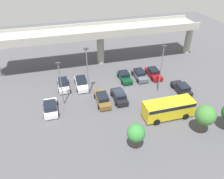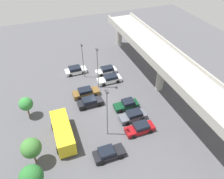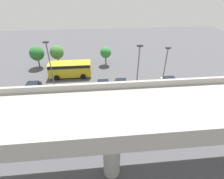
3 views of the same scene
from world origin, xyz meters
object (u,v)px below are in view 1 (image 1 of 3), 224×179
(parked_car_2, at_px, (81,83))
(parked_car_4, at_px, (119,96))
(parked_car_1, at_px, (63,84))
(shuttle_bus, at_px, (168,108))
(parked_car_5, at_px, (125,77))
(parked_car_7, at_px, (153,73))
(tree_front_centre, at_px, (206,115))
(lamp_post_mid_lot, at_px, (87,69))
(parked_car_3, at_px, (102,99))
(lamp_post_by_overpass, at_px, (61,81))
(tree_front_left, at_px, (136,133))
(parked_car_0, at_px, (51,108))
(parked_car_6, at_px, (140,75))
(lamp_post_near_aisle, at_px, (161,66))
(parked_car_8, at_px, (182,88))

(parked_car_2, relative_size, parked_car_4, 1.08)
(parked_car_1, xyz_separation_m, shuttle_bus, (14.16, -11.83, 0.88))
(parked_car_5, height_order, parked_car_7, parked_car_7)
(parked_car_2, relative_size, tree_front_centre, 1.07)
(parked_car_4, relative_size, lamp_post_mid_lot, 0.53)
(parked_car_4, xyz_separation_m, parked_car_5, (2.78, 5.79, -0.06))
(parked_car_5, height_order, lamp_post_mid_lot, lamp_post_mid_lot)
(parked_car_3, bearing_deg, parked_car_2, 23.95)
(lamp_post_by_overpass, distance_m, tree_front_left, 14.04)
(parked_car_1, bearing_deg, tree_front_centre, 46.39)
(parked_car_5, bearing_deg, parked_car_0, -66.93)
(parked_car_4, relative_size, parked_car_6, 0.98)
(parked_car_2, relative_size, lamp_post_by_overpass, 0.65)
(lamp_post_by_overpass, bearing_deg, parked_car_0, -146.81)
(tree_front_left, bearing_deg, parked_car_3, 99.83)
(parked_car_4, distance_m, lamp_post_near_aisle, 8.39)
(parked_car_0, height_order, lamp_post_mid_lot, lamp_post_mid_lot)
(parked_car_5, distance_m, tree_front_left, 16.61)
(parked_car_4, bearing_deg, parked_car_6, -45.34)
(lamp_post_near_aisle, bearing_deg, parked_car_1, 161.01)
(parked_car_0, xyz_separation_m, parked_car_3, (8.07, 0.06, 0.03))
(lamp_post_by_overpass, bearing_deg, parked_car_6, 16.63)
(parked_car_0, distance_m, tree_front_centre, 21.96)
(parked_car_5, bearing_deg, parked_car_7, 87.40)
(parked_car_1, distance_m, lamp_post_mid_lot, 6.55)
(parked_car_1, relative_size, parked_car_8, 1.02)
(tree_front_left, bearing_deg, parked_car_6, 66.90)
(parked_car_2, xyz_separation_m, parked_car_4, (5.33, -5.63, 0.01))
(parked_car_0, distance_m, parked_car_1, 6.57)
(parked_car_2, relative_size, lamp_post_near_aisle, 0.57)
(parked_car_0, relative_size, lamp_post_mid_lot, 0.53)
(parked_car_2, bearing_deg, parked_car_6, 90.18)
(parked_car_8, relative_size, tree_front_centre, 0.98)
(parked_car_5, height_order, tree_front_centre, tree_front_centre)
(parked_car_7, relative_size, tree_front_left, 1.20)
(parked_car_2, relative_size, parked_car_7, 1.05)
(parked_car_0, bearing_deg, parked_car_3, -89.58)
(parked_car_0, xyz_separation_m, parked_car_1, (2.44, 6.10, 0.00))
(parked_car_7, distance_m, shuttle_bus, 11.68)
(parked_car_5, distance_m, lamp_post_near_aisle, 8.01)
(parked_car_3, height_order, tree_front_centre, tree_front_centre)
(parked_car_0, bearing_deg, tree_front_centre, -117.38)
(lamp_post_by_overpass, bearing_deg, parked_car_4, -8.47)
(parked_car_6, bearing_deg, parked_car_5, -92.38)
(parked_car_6, distance_m, tree_front_centre, 16.16)
(parked_car_1, height_order, lamp_post_mid_lot, lamp_post_mid_lot)
(parked_car_6, height_order, shuttle_bus, shuttle_bus)
(lamp_post_near_aisle, bearing_deg, shuttle_bus, -103.45)
(parked_car_6, bearing_deg, parked_car_1, -91.59)
(parked_car_7, xyz_separation_m, shuttle_bus, (-2.84, -11.30, 0.88))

